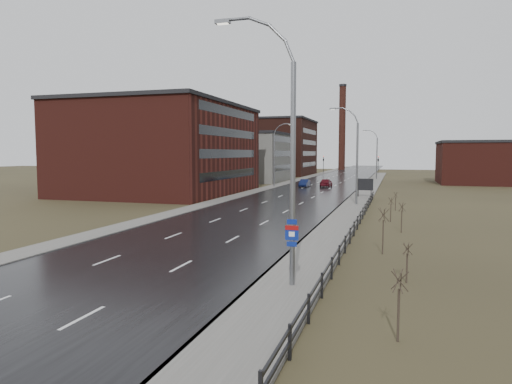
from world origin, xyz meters
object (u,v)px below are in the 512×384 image
Objects in this scene: streetlight_main at (286,153)px; car_far at (326,183)px; car_near at (304,183)px; billboard at (365,185)px.

streetlight_main is 2.69× the size of car_far.
billboard is at bearing -56.24° from car_near.
car_near is (-11.59, 16.92, -1.09)m from billboard.
streetlight_main is 62.42m from car_far.
car_near is 3.89m from car_far.
streetlight_main reaches higher than billboard.
streetlight_main is 43.72m from billboard.
billboard is at bearing 114.39° from car_far.
car_near is at bearing 21.13° from car_far.
streetlight_main is at bearing -90.83° from billboard.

